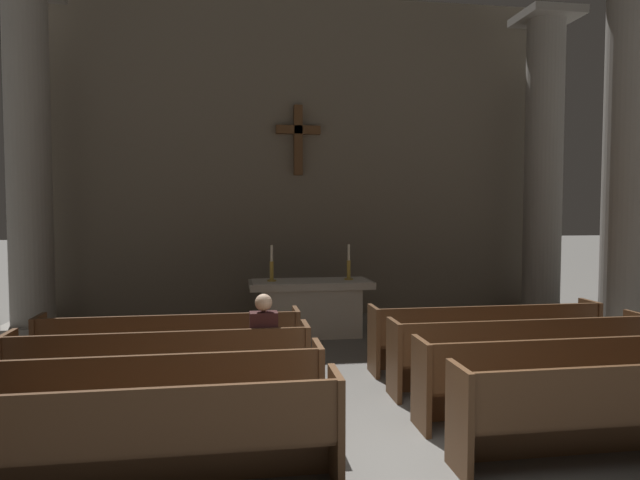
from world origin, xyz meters
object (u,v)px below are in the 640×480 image
Objects in this scene: pew_left_row_4 at (172,348)px; pew_left_row_2 at (150,399)px; pew_right_row_1 at (632,410)px; pew_right_row_4 at (486,336)px; pew_left_row_3 at (162,370)px; pew_right_row_2 at (567,378)px; altar at (311,307)px; pew_right_row_3 at (521,354)px; column_right_second at (628,162)px; column_right_third at (543,172)px; column_left_third at (29,166)px; lone_worshipper at (263,346)px; pew_left_row_1 at (131,441)px; candlestick_right at (349,268)px; candlestick_left at (272,270)px.

pew_left_row_2 is at bearing -90.00° from pew_left_row_4.
pew_right_row_4 is at bearing 90.00° from pew_right_row_1.
pew_right_row_4 is (4.35, 0.00, 0.00)m from pew_left_row_4.
pew_left_row_3 is 4.46m from pew_right_row_4.
pew_right_row_2 is 4.97m from altar.
pew_right_row_3 is 0.53× the size of column_right_second.
pew_left_row_4 is at bearing 90.00° from pew_left_row_3.
column_right_third is (7.17, 5.33, 2.59)m from pew_left_row_2.
pew_right_row_1 is 0.53× the size of column_left_third.
pew_right_row_2 is 1.00× the size of pew_right_row_4.
altar is 3.60m from lone_worshipper.
pew_left_row_3 is (0.00, 0.99, 0.00)m from pew_left_row_2.
altar reaches higher than pew_left_row_2.
pew_left_row_3 is 1.16m from lone_worshipper.
candlestick_right reaches higher than pew_left_row_1.
column_left_third is at bearing 117.81° from pew_left_row_2.
column_left_third is at bearing 138.59° from pew_right_row_1.
column_right_third reaches higher than candlestick_right.
column_right_second is at bearing 53.55° from pew_right_row_1.
pew_left_row_4 and pew_right_row_1 have the same top height.
column_right_third reaches higher than candlestick_left.
pew_left_row_3 is 5.19× the size of candlestick_left.
candlestick_right is at bearing 112.99° from pew_right_row_3.
candlestick_right is (5.69, -0.86, -1.85)m from column_left_third.
candlestick_left is at bearing -11.38° from column_left_third.
pew_left_row_4 is 1.00× the size of pew_right_row_4.
lone_worshipper is (1.14, 1.03, 0.22)m from pew_left_row_2.
pew_left_row_1 is 4.78m from pew_right_row_3.
pew_right_row_2 is at bearing -117.81° from column_right_third.
pew_left_row_1 is 5.87m from altar.
pew_left_row_3 is 0.99m from pew_left_row_4.
pew_left_row_3 is 1.00× the size of pew_right_row_2.
pew_left_row_4 is 3.31m from altar.
pew_left_row_3 and pew_left_row_4 have the same top height.
column_left_third is 9.79× the size of candlestick_left.
pew_right_row_3 is at bearing -67.01° from candlestick_right.
column_right_second reaches higher than pew_right_row_4.
pew_right_row_2 is 4.76m from candlestick_right.
column_left_third is (-7.17, 4.34, 2.59)m from pew_right_row_3.
altar reaches higher than pew_right_row_2.
pew_right_row_1 is at bearing -32.09° from lone_worshipper.
candlestick_right reaches higher than pew_right_row_2.
altar is at bearing 48.88° from pew_left_row_4.
pew_right_row_2 is at bearing -90.00° from pew_right_row_3.
pew_right_row_3 is at bearing 24.40° from pew_left_row_1.
pew_right_row_2 is 0.53× the size of column_left_third.
pew_right_row_1 is 5.39m from column_right_second.
pew_right_row_1 is at bearing -12.78° from pew_left_row_2.
candlestick_right is at bearing 40.92° from pew_left_row_4.
column_left_third is at bearing 129.96° from pew_left_row_4.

